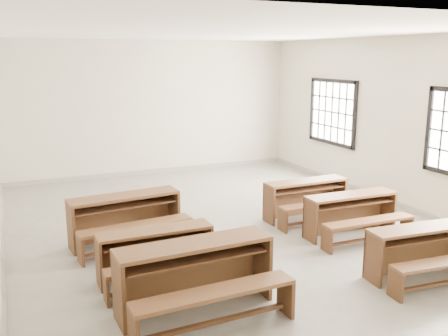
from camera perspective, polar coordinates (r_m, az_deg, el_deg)
name	(u,v)px	position (r m, az deg, el deg)	size (l,w,h in m)	color
room	(229,99)	(8.19, 0.58, 7.88)	(8.50, 8.50, 3.20)	gray
desk_set_0	(197,272)	(5.70, -3.13, -11.83)	(1.81, 0.98, 0.80)	brown
desk_set_1	(156,251)	(6.53, -7.73, -9.37)	(1.49, 0.79, 0.67)	brown
desk_set_2	(126,216)	(7.81, -11.13, -5.37)	(1.76, 1.03, 0.76)	brown
desk_set_3	(423,248)	(7.04, 21.82, -8.53)	(1.55, 0.90, 0.67)	brown
desk_set_4	(352,212)	(8.22, 14.44, -4.90)	(1.55, 0.83, 0.69)	brown
desk_set_5	(307,197)	(8.95, 9.47, -3.25)	(1.53, 0.80, 0.69)	brown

